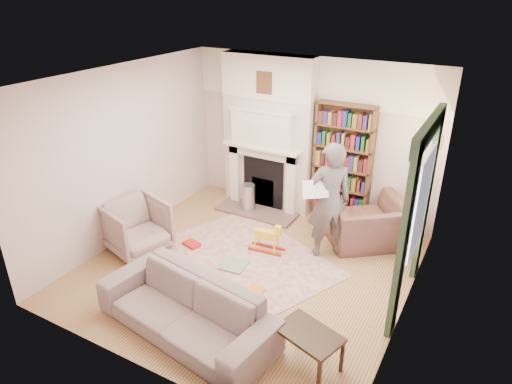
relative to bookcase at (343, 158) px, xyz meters
The scene contains 25 objects.
floor 2.51m from the bookcase, 107.05° to the right, with size 4.50×4.50×0.00m, color brown.
ceiling 2.75m from the bookcase, 107.05° to the right, with size 4.50×4.50×0.00m, color white.
wall_back 0.70m from the bookcase, 168.69° to the left, with size 4.50×4.50×0.00m, color beige.
wall_front 4.42m from the bookcase, 98.46° to the right, with size 4.50×4.50×0.00m, color beige.
wall_left 3.60m from the bookcase, 143.83° to the right, with size 4.50×4.50×0.00m, color beige.
wall_right 2.67m from the bookcase, 52.96° to the right, with size 4.50×4.50×0.00m, color beige.
fireplace 1.42m from the bookcase, behind, with size 1.70×0.58×2.80m.
bookcase is the anchor object (origin of this frame).
window 2.36m from the bookcase, 47.34° to the right, with size 0.02×0.90×1.30m, color silver.
curtain_left 2.87m from the bookcase, 57.36° to the right, with size 0.07×0.32×2.40m, color #2C432B.
curtain_right 1.86m from the bookcase, 33.35° to the right, with size 0.07×0.32×2.40m, color #2C432B.
pelmet 2.60m from the bookcase, 48.16° to the right, with size 0.09×1.70×0.24m, color #2C432B.
wall_sconce 1.68m from the bookcase, 24.19° to the right, with size 0.20×0.24×0.24m, color gold, non-canonical shape.
rug 2.44m from the bookcase, 112.91° to the right, with size 2.65×2.04×0.01m, color beige.
armchair_reading 1.20m from the bookcase, 41.40° to the right, with size 1.18×1.03×0.77m, color #452F24.
armchair_left 3.59m from the bookcase, 134.25° to the right, with size 0.86×0.89×0.81m, color #BBA89A.
sofa 3.81m from the bookcase, 99.58° to the right, with size 2.32×0.91×0.68m, color gray.
man_reading 1.24m from the bookcase, 79.40° to the right, with size 0.67×0.44×1.84m, color #524541.
newspaper 1.40m from the bookcase, 86.99° to the right, with size 0.39×0.02×0.27m, color white.
coffee_table 3.67m from the bookcase, 75.62° to the right, with size 0.70×0.45×0.45m, color #372213, non-canonical shape.
paraffin_heater 1.87m from the bookcase, 160.52° to the right, with size 0.24×0.24×0.55m, color #B7B9C0.
rocking_horse 1.93m from the bookcase, 111.72° to the right, with size 0.55×0.22×0.49m, color yellow, non-canonical shape.
board_game 2.62m from the bookcase, 111.14° to the right, with size 0.37×0.37×0.03m, color gold.
game_box_lid 2.92m from the bookcase, 130.73° to the right, with size 0.28×0.19×0.05m, color red.
comic_annuals 2.92m from the bookcase, 97.99° to the right, with size 0.47×0.47×0.02m.
Camera 1 is at (2.89, -4.94, 3.92)m, focal length 32.00 mm.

